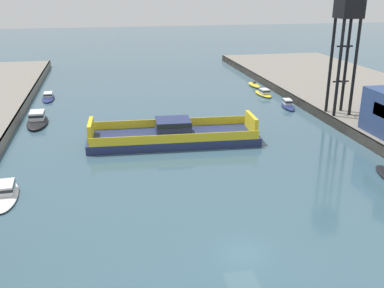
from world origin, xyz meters
TOP-DOWN VIEW (x-y plane):
  - ground_plane at (0.00, 0.00)m, footprint 400.00×400.00m
  - chain_ferry at (-1.17, 26.56)m, footprint 22.36×8.12m
  - moored_boat_near_left at (20.56, 40.03)m, footprint 2.39×5.79m
  - moored_boat_near_right at (19.62, 49.15)m, footprint 2.53×5.90m
  - moored_boat_mid_right at (20.47, 56.97)m, footprint 1.82×5.28m
  - moored_boat_far_left at (-19.74, 38.85)m, footprint 3.07×8.32m
  - moored_boat_far_right at (-19.69, 54.31)m, footprint 2.34×6.96m
  - moored_boat_upstream_a at (-19.82, 14.08)m, footprint 2.93×7.48m
  - crane_tower at (24.40, 30.64)m, footprint 3.18×3.18m

SIDE VIEW (x-z plane):
  - ground_plane at x=0.00m, z-range 0.00..0.00m
  - moored_boat_mid_right at x=20.47m, z-range -0.24..0.86m
  - moored_boat_far_right at x=-19.69m, z-range -0.15..0.96m
  - moored_boat_near_right at x=19.62m, z-range -0.17..1.11m
  - moored_boat_upstream_a at x=-19.82m, z-range -0.16..1.13m
  - moored_boat_near_left at x=20.56m, z-range -0.18..1.19m
  - moored_boat_far_left at x=-19.74m, z-range -0.23..1.53m
  - chain_ferry at x=-1.17m, z-range -0.66..2.64m
  - crane_tower at x=24.40m, z-range 6.22..23.37m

